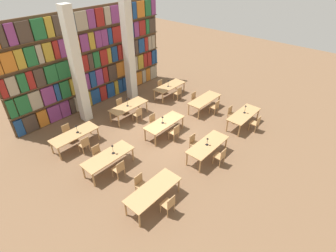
# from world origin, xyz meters

# --- Properties ---
(ground_plane) EXTENTS (40.00, 40.00, 0.00)m
(ground_plane) POSITION_xyz_m (0.00, 0.00, 0.00)
(ground_plane) COLOR brown
(bookshelf_bank) EXTENTS (10.41, 0.35, 5.50)m
(bookshelf_bank) POSITION_xyz_m (-0.01, 5.47, 2.69)
(bookshelf_bank) COLOR brown
(bookshelf_bank) RESTS_ON ground_plane
(pillar_left) EXTENTS (0.49, 0.49, 6.00)m
(pillar_left) POSITION_xyz_m (-1.74, 4.35, 3.00)
(pillar_left) COLOR silver
(pillar_left) RESTS_ON ground_plane
(pillar_center) EXTENTS (0.49, 0.49, 6.00)m
(pillar_center) POSITION_xyz_m (1.74, 4.35, 3.00)
(pillar_center) COLOR silver
(pillar_center) RESTS_ON ground_plane
(reading_table_0) EXTENTS (2.26, 0.86, 0.75)m
(reading_table_0) POSITION_xyz_m (-3.52, -2.65, 0.67)
(reading_table_0) COLOR tan
(reading_table_0) RESTS_ON ground_plane
(chair_0) EXTENTS (0.42, 0.40, 0.88)m
(chair_0) POSITION_xyz_m (-3.47, -3.37, 0.48)
(chair_0) COLOR tan
(chair_0) RESTS_ON ground_plane
(chair_1) EXTENTS (0.42, 0.40, 0.88)m
(chair_1) POSITION_xyz_m (-3.47, -1.94, 0.48)
(chair_1) COLOR tan
(chair_1) RESTS_ON ground_plane
(reading_table_1) EXTENTS (2.26, 0.86, 0.75)m
(reading_table_1) POSITION_xyz_m (0.02, -2.63, 0.67)
(reading_table_1) COLOR tan
(reading_table_1) RESTS_ON ground_plane
(chair_2) EXTENTS (0.42, 0.40, 0.88)m
(chair_2) POSITION_xyz_m (-0.02, -3.35, 0.48)
(chair_2) COLOR tan
(chair_2) RESTS_ON ground_plane
(chair_3) EXTENTS (0.42, 0.40, 0.88)m
(chair_3) POSITION_xyz_m (-0.02, -1.92, 0.48)
(chair_3) COLOR tan
(chair_3) RESTS_ON ground_plane
(desk_lamp_0) EXTENTS (0.14, 0.14, 0.39)m
(desk_lamp_0) POSITION_xyz_m (-0.05, -2.63, 1.01)
(desk_lamp_0) COLOR black
(desk_lamp_0) RESTS_ON reading_table_1
(reading_table_2) EXTENTS (2.26, 0.86, 0.75)m
(reading_table_2) POSITION_xyz_m (3.46, -2.59, 0.67)
(reading_table_2) COLOR tan
(reading_table_2) RESTS_ON ground_plane
(chair_4) EXTENTS (0.42, 0.40, 0.88)m
(chair_4) POSITION_xyz_m (3.46, -3.31, 0.48)
(chair_4) COLOR tan
(chair_4) RESTS_ON ground_plane
(chair_5) EXTENTS (0.42, 0.40, 0.88)m
(chair_5) POSITION_xyz_m (3.46, -1.87, 0.48)
(chair_5) COLOR tan
(chair_5) RESTS_ON ground_plane
(desk_lamp_1) EXTENTS (0.14, 0.14, 0.47)m
(desk_lamp_1) POSITION_xyz_m (3.56, -2.56, 1.06)
(desk_lamp_1) COLOR black
(desk_lamp_1) RESTS_ON reading_table_2
(reading_table_3) EXTENTS (2.26, 0.86, 0.75)m
(reading_table_3) POSITION_xyz_m (-3.44, 0.07, 0.67)
(reading_table_3) COLOR tan
(reading_table_3) RESTS_ON ground_plane
(chair_6) EXTENTS (0.42, 0.40, 0.88)m
(chair_6) POSITION_xyz_m (-3.48, -0.65, 0.48)
(chair_6) COLOR tan
(chair_6) RESTS_ON ground_plane
(chair_7) EXTENTS (0.42, 0.40, 0.88)m
(chair_7) POSITION_xyz_m (-3.48, 0.79, 0.48)
(chair_7) COLOR tan
(chair_7) RESTS_ON ground_plane
(desk_lamp_2) EXTENTS (0.14, 0.14, 0.46)m
(desk_lamp_2) POSITION_xyz_m (-3.19, 0.03, 1.06)
(desk_lamp_2) COLOR black
(desk_lamp_2) RESTS_ON reading_table_3
(reading_table_4) EXTENTS (2.26, 0.86, 0.75)m
(reading_table_4) POSITION_xyz_m (0.07, 0.05, 0.67)
(reading_table_4) COLOR tan
(reading_table_4) RESTS_ON ground_plane
(chair_8) EXTENTS (0.42, 0.40, 0.88)m
(chair_8) POSITION_xyz_m (0.04, -0.67, 0.48)
(chair_8) COLOR tan
(chair_8) RESTS_ON ground_plane
(chair_9) EXTENTS (0.42, 0.40, 0.88)m
(chair_9) POSITION_xyz_m (0.04, 0.76, 0.48)
(chair_9) COLOR tan
(chair_9) RESTS_ON ground_plane
(desk_lamp_3) EXTENTS (0.14, 0.14, 0.40)m
(desk_lamp_3) POSITION_xyz_m (-0.06, 0.05, 1.01)
(desk_lamp_3) COLOR black
(desk_lamp_3) RESTS_ON reading_table_4
(reading_table_5) EXTENTS (2.26, 0.86, 0.75)m
(reading_table_5) POSITION_xyz_m (3.45, -0.07, 0.67)
(reading_table_5) COLOR tan
(reading_table_5) RESTS_ON ground_plane
(chair_10) EXTENTS (0.42, 0.40, 0.88)m
(chair_10) POSITION_xyz_m (3.49, -0.78, 0.48)
(chair_10) COLOR tan
(chair_10) RESTS_ON ground_plane
(chair_11) EXTENTS (0.42, 0.40, 0.88)m
(chair_11) POSITION_xyz_m (3.49, 0.65, 0.48)
(chair_11) COLOR tan
(chair_11) RESTS_ON ground_plane
(reading_table_6) EXTENTS (2.26, 0.86, 0.75)m
(reading_table_6) POSITION_xyz_m (-3.51, 2.56, 0.67)
(reading_table_6) COLOR tan
(reading_table_6) RESTS_ON ground_plane
(chair_12) EXTENTS (0.42, 0.40, 0.88)m
(chair_12) POSITION_xyz_m (-3.49, 1.84, 0.48)
(chair_12) COLOR tan
(chair_12) RESTS_ON ground_plane
(chair_13) EXTENTS (0.42, 0.40, 0.88)m
(chair_13) POSITION_xyz_m (-3.49, 3.27, 0.48)
(chair_13) COLOR tan
(chair_13) RESTS_ON ground_plane
(desk_lamp_4) EXTENTS (0.14, 0.14, 0.42)m
(desk_lamp_4) POSITION_xyz_m (-3.35, 2.52, 1.03)
(desk_lamp_4) COLOR black
(desk_lamp_4) RESTS_ON reading_table_6
(reading_table_7) EXTENTS (2.26, 0.86, 0.75)m
(reading_table_7) POSITION_xyz_m (-0.01, 2.67, 0.67)
(reading_table_7) COLOR tan
(reading_table_7) RESTS_ON ground_plane
(chair_14) EXTENTS (0.42, 0.40, 0.88)m
(chair_14) POSITION_xyz_m (0.00, 1.96, 0.48)
(chair_14) COLOR tan
(chair_14) RESTS_ON ground_plane
(chair_15) EXTENTS (0.42, 0.40, 0.88)m
(chair_15) POSITION_xyz_m (0.00, 3.39, 0.48)
(chair_15) COLOR tan
(chair_15) RESTS_ON ground_plane
(desk_lamp_5) EXTENTS (0.14, 0.14, 0.50)m
(desk_lamp_5) POSITION_xyz_m (-0.08, 2.67, 1.09)
(desk_lamp_5) COLOR black
(desk_lamp_5) RESTS_ON reading_table_7
(reading_table_8) EXTENTS (2.26, 0.86, 0.75)m
(reading_table_8) POSITION_xyz_m (3.45, 2.66, 0.67)
(reading_table_8) COLOR tan
(reading_table_8) RESTS_ON ground_plane
(chair_16) EXTENTS (0.42, 0.40, 0.88)m
(chair_16) POSITION_xyz_m (3.44, 1.94, 0.48)
(chair_16) COLOR tan
(chair_16) RESTS_ON ground_plane
(chair_17) EXTENTS (0.42, 0.40, 0.88)m
(chair_17) POSITION_xyz_m (3.44, 3.37, 0.48)
(chair_17) COLOR tan
(chair_17) RESTS_ON ground_plane
(desk_lamp_6) EXTENTS (0.14, 0.14, 0.44)m
(desk_lamp_6) POSITION_xyz_m (3.31, 2.65, 1.04)
(desk_lamp_6) COLOR black
(desk_lamp_6) RESTS_ON reading_table_8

